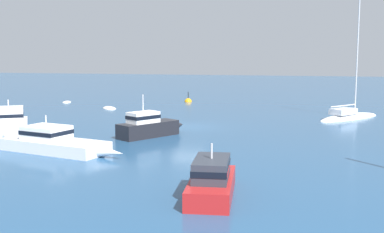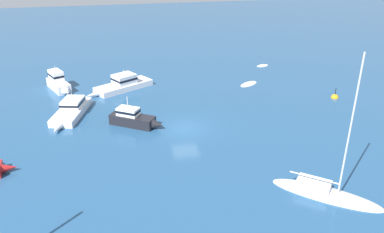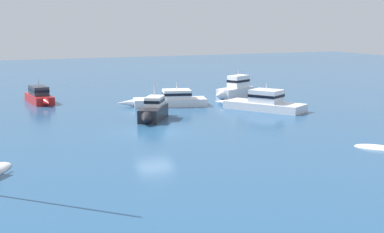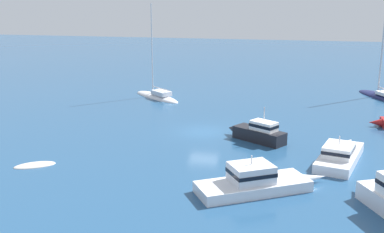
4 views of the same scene
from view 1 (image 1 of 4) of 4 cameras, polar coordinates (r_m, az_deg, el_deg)
ground_plane at (r=38.18m, az=-0.39°, el=-1.20°), size 160.00×160.00×0.00m
cabin_cruiser at (r=34.01m, az=-4.81°, el=-1.09°), size 4.04×5.22×2.91m
dinghy at (r=57.84m, az=-14.17°, el=1.58°), size 1.39×2.03×0.34m
ketch_1 at (r=44.91m, az=17.54°, el=-0.06°), size 6.34×7.05×10.84m
launch at (r=29.94m, az=-15.46°, el=-2.83°), size 8.21×4.02×2.10m
skiff at (r=50.89m, az=-9.46°, el=0.91°), size 2.58×3.06×0.39m
powerboat at (r=20.31m, az=2.32°, el=-7.19°), size 2.07×5.88×2.19m
cabin_cruiser_1 at (r=37.86m, az=-20.26°, el=-0.75°), size 5.71×8.21×2.34m
channel_buoy at (r=56.64m, az=-0.44°, el=1.70°), size 0.83×0.83×1.57m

